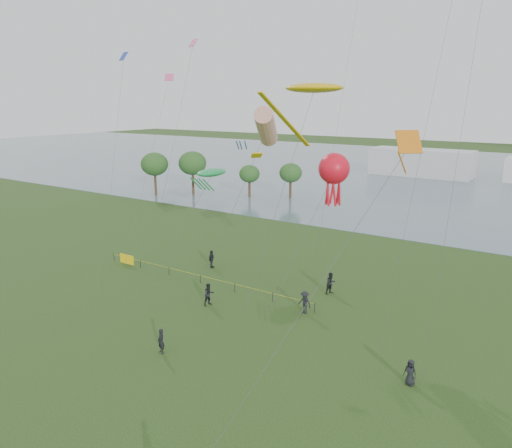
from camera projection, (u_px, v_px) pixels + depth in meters
The scene contains 17 objects.
ground_plane at pixel (164, 386), 30.05m from camera, with size 400.00×400.00×0.00m, color #1B3510.
lake at pixel (481, 177), 110.66m from camera, with size 400.00×120.00×0.08m, color slate.
pavilion_left at pixel (421, 163), 112.39m from camera, with size 22.00×8.00×6.00m, color silver.
trees at pixel (204, 167), 88.54m from camera, with size 26.37×15.07×7.82m.
fence at pixel (154, 266), 50.07m from camera, with size 24.07×0.07×1.05m.
spectator_a at pixel (209, 294), 41.69m from camera, with size 0.92×0.72×1.90m, color black.
spectator_b at pixel (305, 302), 40.08m from camera, with size 1.21×0.70×1.88m, color black.
spectator_c at pixel (212, 259), 51.05m from camera, with size 1.07×0.45×1.82m, color black.
spectator_d at pixel (410, 372), 30.02m from camera, with size 0.79×0.52×1.62m, color black.
spectator_f at pixel (161, 341), 33.78m from camera, with size 0.63×0.42×1.74m, color black.
spectator_g at pixel (331, 283), 44.15m from camera, with size 0.95×0.74×1.95m, color black.
kite_stingray at pixel (313, 89), 38.63m from camera, with size 5.27×9.99×18.04m.
kite_windsock at pixel (266, 127), 44.29m from camera, with size 7.14×5.01×16.28m.
kite_creature at pixel (211, 173), 51.89m from camera, with size 2.21×9.82×9.79m.
kite_octopus at pixel (334, 169), 38.59m from camera, with size 4.36×6.07×12.81m.
kite_delta at pixel (399, 158), 26.08m from camera, with size 5.96×12.07×15.21m.
small_kites at pixel (274, 7), 40.68m from camera, with size 32.10×12.49×11.89m.
Camera 1 is at (19.53, -19.16, 16.76)m, focal length 35.00 mm.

